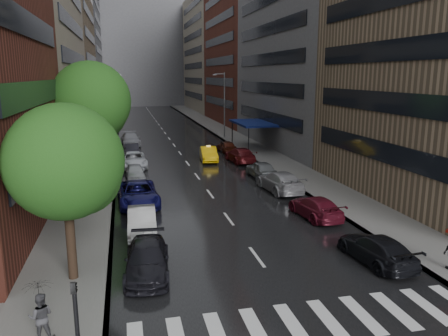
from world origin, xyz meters
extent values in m
plane|color=gray|center=(0.00, 0.00, 0.00)|extent=(220.00, 220.00, 0.00)
cube|color=black|center=(0.00, 50.00, 0.01)|extent=(14.00, 140.00, 0.01)
cube|color=gray|center=(-9.00, 50.00, 0.07)|extent=(4.00, 140.00, 0.15)
cube|color=gray|center=(9.00, 50.00, 0.07)|extent=(4.00, 140.00, 0.15)
cube|color=silver|center=(-3.30, -2.00, 0.01)|extent=(0.55, 2.80, 0.01)
cube|color=silver|center=(-1.90, -2.00, 0.01)|extent=(0.55, 2.80, 0.01)
cube|color=silver|center=(-0.50, -2.00, 0.01)|extent=(0.55, 2.80, 0.01)
cube|color=silver|center=(0.90, -2.00, 0.01)|extent=(0.55, 2.80, 0.01)
cube|color=silver|center=(2.30, -2.00, 0.01)|extent=(0.55, 2.80, 0.01)
cube|color=silver|center=(3.70, -2.00, 0.01)|extent=(0.55, 2.80, 0.01)
cube|color=silver|center=(5.10, -2.00, 0.01)|extent=(0.55, 2.80, 0.01)
cube|color=#937A5B|center=(-15.00, 64.00, 11.00)|extent=(8.00, 28.00, 22.00)
cube|color=slate|center=(-15.00, 94.00, 19.00)|extent=(8.00, 32.00, 38.00)
cube|color=slate|center=(15.00, 36.00, 12.00)|extent=(8.00, 28.00, 24.00)
cube|color=maroon|center=(15.00, 64.00, 18.00)|extent=(8.00, 28.00, 36.00)
cube|color=gray|center=(15.00, 94.00, 14.00)|extent=(8.00, 32.00, 28.00)
cube|color=slate|center=(0.00, 118.00, 16.00)|extent=(40.00, 14.00, 32.00)
cylinder|color=#382619|center=(-8.60, 3.36, 2.14)|extent=(0.40, 0.40, 4.28)
sphere|color=#1E5116|center=(-8.60, 3.36, 5.34)|extent=(4.89, 4.89, 4.89)
cylinder|color=#382619|center=(-8.60, 20.79, 2.73)|extent=(0.40, 0.40, 5.46)
sphere|color=#1E5116|center=(-8.60, 20.79, 6.83)|extent=(6.25, 6.25, 6.25)
cylinder|color=#382619|center=(-8.60, 31.07, 2.33)|extent=(0.40, 0.40, 4.67)
sphere|color=#1E5116|center=(-8.60, 31.07, 5.84)|extent=(5.34, 5.34, 5.34)
imported|color=yellow|center=(2.33, 28.67, 0.75)|extent=(1.98, 4.69, 1.51)
imported|color=black|center=(-5.40, 3.33, 0.70)|extent=(2.32, 4.94, 1.39)
imported|color=silver|center=(-5.40, 8.62, 0.73)|extent=(1.67, 4.47, 1.46)
imported|color=#11104E|center=(-5.40, 14.33, 0.80)|extent=(2.91, 5.86, 1.60)
imported|color=#989DA1|center=(-5.40, 21.99, 0.67)|extent=(1.71, 3.96, 1.33)
imported|color=silver|center=(-5.40, 27.31, 0.74)|extent=(2.67, 5.42, 1.48)
imported|color=black|center=(-5.40, 33.17, 0.69)|extent=(1.54, 4.19, 1.37)
imported|color=gray|center=(-5.40, 41.22, 0.79)|extent=(2.58, 5.57, 1.58)
imported|color=black|center=(5.40, 2.14, 0.68)|extent=(2.27, 4.83, 1.36)
imported|color=maroon|center=(5.40, 9.05, 0.68)|extent=(2.31, 4.85, 1.37)
imported|color=#959499|center=(5.40, 15.55, 0.79)|extent=(2.65, 5.61, 1.58)
imported|color=slate|center=(5.40, 20.29, 0.75)|extent=(1.96, 4.46, 1.49)
imported|color=maroon|center=(5.40, 27.41, 0.76)|extent=(2.47, 5.36, 1.52)
imported|color=#4D1B0F|center=(5.40, 33.58, 0.68)|extent=(1.86, 4.06, 1.35)
imported|color=#47464B|center=(-9.13, -1.19, 0.98)|extent=(0.82, 0.64, 1.66)
imported|color=black|center=(-9.13, -1.19, 1.80)|extent=(0.96, 0.98, 0.88)
imported|color=black|center=(-7.60, -4.34, 3.15)|extent=(0.18, 0.15, 0.90)
cylinder|color=gray|center=(-7.80, 30.00, 4.65)|extent=(0.18, 0.18, 9.00)
cube|color=gray|center=(-6.40, 30.00, 8.85)|extent=(0.50, 0.22, 0.16)
cylinder|color=gray|center=(7.80, 45.00, 4.65)|extent=(0.18, 0.18, 9.00)
cube|color=gray|center=(6.40, 45.00, 8.85)|extent=(0.50, 0.22, 0.16)
cube|color=navy|center=(9.00, 35.00, 3.15)|extent=(4.00, 8.00, 0.25)
cylinder|color=black|center=(7.40, 31.20, 1.65)|extent=(0.12, 0.12, 3.00)
cylinder|color=black|center=(7.40, 38.80, 1.65)|extent=(0.12, 0.12, 3.00)
camera|label=1|loc=(-6.13, -15.38, 8.88)|focal=35.00mm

